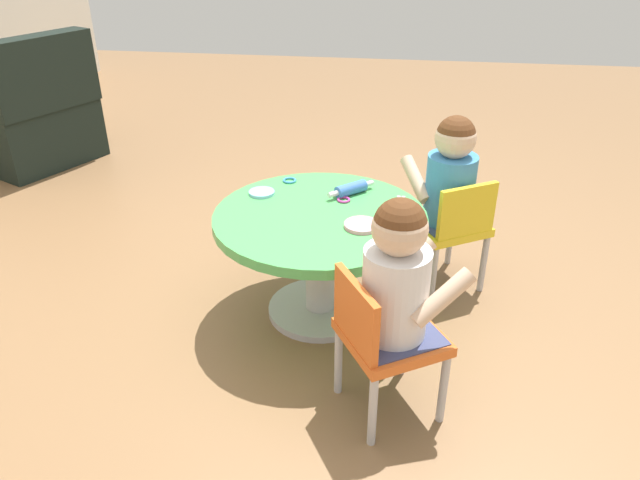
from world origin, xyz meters
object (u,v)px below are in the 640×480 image
(seated_child_right, at_px, (451,175))
(seated_child_left, at_px, (398,275))
(rolling_pin, at_px, (351,189))
(armchair_dark, at_px, (30,117))
(craft_table, at_px, (320,240))
(craft_scissors, at_px, (399,205))
(child_chair_left, at_px, (383,337))
(child_chair_right, at_px, (450,226))

(seated_child_right, bearing_deg, seated_child_left, 166.61)
(seated_child_right, distance_m, rolling_pin, 0.43)
(seated_child_right, xyz_separation_m, rolling_pin, (-0.11, 0.41, -0.04))
(seated_child_left, bearing_deg, armchair_dark, 51.13)
(seated_child_left, height_order, armchair_dark, armchair_dark)
(craft_table, distance_m, seated_child_right, 0.63)
(seated_child_left, relative_size, armchair_dark, 0.54)
(craft_table, bearing_deg, seated_child_right, -58.32)
(craft_table, xyz_separation_m, seated_child_left, (-0.51, -0.31, 0.18))
(seated_child_left, relative_size, craft_scissors, 3.73)
(craft_table, distance_m, child_chair_left, 0.60)
(child_chair_left, bearing_deg, craft_table, 27.74)
(seated_child_left, bearing_deg, rolling_pin, 16.60)
(child_chair_left, xyz_separation_m, seated_child_left, (0.02, -0.03, 0.23))
(craft_scissors, bearing_deg, craft_table, 110.85)
(craft_table, height_order, armchair_dark, armchair_dark)
(armchair_dark, bearing_deg, seated_child_right, -113.50)
(seated_child_right, distance_m, armchair_dark, 2.91)
(armchair_dark, bearing_deg, child_chair_left, -129.55)
(seated_child_right, height_order, armchair_dark, armchair_dark)
(child_chair_right, height_order, rolling_pin, child_chair_right)
(seated_child_left, distance_m, rolling_pin, 0.75)
(seated_child_right, relative_size, armchair_dark, 0.54)
(child_chair_right, distance_m, craft_scissors, 0.33)
(craft_table, height_order, child_chair_left, child_chair_left)
(armchair_dark, height_order, rolling_pin, armchair_dark)
(armchair_dark, bearing_deg, craft_scissors, -118.93)
(child_chair_left, height_order, craft_scissors, child_chair_left)
(child_chair_right, bearing_deg, armchair_dark, 66.05)
(child_chair_left, bearing_deg, child_chair_right, -17.18)
(child_chair_left, xyz_separation_m, child_chair_right, (0.82, -0.25, 0.00))
(craft_table, bearing_deg, craft_scissors, -69.15)
(craft_table, relative_size, seated_child_right, 1.66)
(seated_child_left, relative_size, child_chair_right, 0.95)
(craft_table, distance_m, child_chair_right, 0.60)
(craft_table, distance_m, armchair_dark, 2.61)
(seated_child_left, bearing_deg, craft_scissors, 0.84)
(craft_table, bearing_deg, seated_child_left, -148.47)
(child_chair_right, bearing_deg, rolling_pin, 100.55)
(child_chair_left, distance_m, seated_child_left, 0.23)
(child_chair_left, xyz_separation_m, rolling_pin, (0.74, 0.18, 0.19))
(armchair_dark, bearing_deg, rolling_pin, -119.46)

